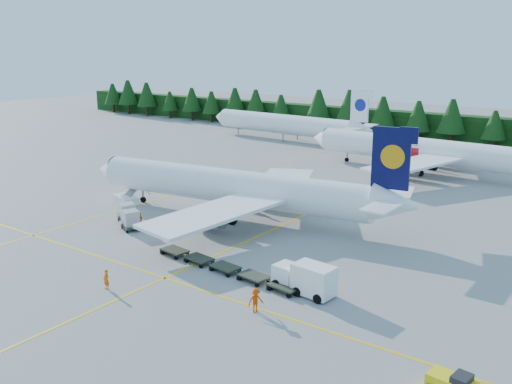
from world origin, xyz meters
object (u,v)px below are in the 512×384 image
Objects in this scene: airstairs at (128,197)px; service_truck at (304,278)px; airliner_navy at (225,186)px; airliner_red at (414,150)px.

airstairs is 1.01× the size of service_truck.
airstairs is at bearing -175.17° from airliner_navy.
airliner_navy is at bearing 150.48° from service_truck.
airliner_red is 47.10m from airstairs.
airliner_red is at bearing 75.98° from airstairs.
airliner_red is 7.12× the size of airstairs.
airliner_navy is 23.76m from service_truck.
service_truck is at bearing -1.80° from airstairs.
service_truck is (10.32, -51.30, -2.27)m from airliner_red.
service_truck is (33.42, -10.35, 0.57)m from airstairs.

